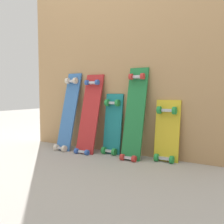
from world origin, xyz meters
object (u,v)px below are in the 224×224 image
at_px(skateboard_red, 89,117).
at_px(skateboard_teal, 112,127).
at_px(skateboard_green, 134,117).
at_px(skateboard_yellow, 167,134).
at_px(skateboard_blue, 68,114).

distance_m(skateboard_red, skateboard_teal, 0.25).
relative_size(skateboard_green, skateboard_yellow, 1.51).
bearing_deg(skateboard_blue, skateboard_green, 1.31).
bearing_deg(skateboard_green, skateboard_red, -178.86).
distance_m(skateboard_blue, skateboard_teal, 0.50).
height_order(skateboard_teal, skateboard_green, skateboard_green).
distance_m(skateboard_blue, skateboard_yellow, 1.03).
distance_m(skateboard_green, skateboard_yellow, 0.31).
bearing_deg(skateboard_yellow, skateboard_red, -174.72).
height_order(skateboard_red, skateboard_yellow, skateboard_red).
bearing_deg(skateboard_yellow, skateboard_blue, -175.65).
bearing_deg(skateboard_blue, skateboard_yellow, 4.35).
height_order(skateboard_green, skateboard_yellow, skateboard_green).
distance_m(skateboard_teal, skateboard_yellow, 0.53).
xyz_separation_m(skateboard_teal, skateboard_yellow, (0.53, 0.01, -0.03)).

